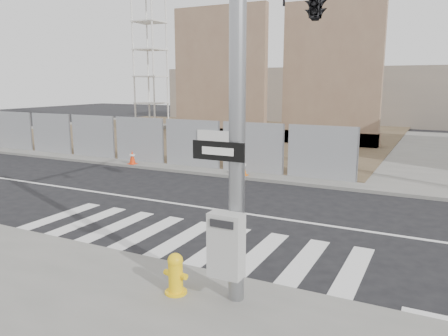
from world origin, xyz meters
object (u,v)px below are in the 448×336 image
at_px(crane_tower, 149,9).
at_px(traffic_cone_d, 243,167).
at_px(fire_hydrant, 176,274).
at_px(traffic_cone_c, 132,157).
at_px(traffic_cone_b, 99,149).
at_px(signal_pole, 295,27).

height_order(crane_tower, traffic_cone_d, crane_tower).
distance_m(fire_hydrant, traffic_cone_c, 12.50).
xyz_separation_m(traffic_cone_c, traffic_cone_d, (5.36, 0.00, 0.01)).
bearing_deg(traffic_cone_b, crane_tower, 114.32).
relative_size(traffic_cone_b, traffic_cone_d, 1.09).
height_order(traffic_cone_c, traffic_cone_d, traffic_cone_d).
bearing_deg(traffic_cone_d, signal_pole, -57.76).
xyz_separation_m(signal_pole, crane_tower, (-17.49, 19.05, 4.24)).
relative_size(fire_hydrant, traffic_cone_d, 1.11).
distance_m(crane_tower, traffic_cone_c, 17.44).
xyz_separation_m(crane_tower, traffic_cone_c, (8.18, -12.78, -8.60)).
bearing_deg(traffic_cone_b, traffic_cone_d, -7.19).
bearing_deg(traffic_cone_b, signal_pole, -30.93).
height_order(crane_tower, traffic_cone_b, crane_tower).
bearing_deg(traffic_cone_d, traffic_cone_c, 180.00).
xyz_separation_m(signal_pole, fire_hydrant, (-0.99, -3.06, -4.30)).
distance_m(crane_tower, fire_hydrant, 28.88).
relative_size(fire_hydrant, traffic_cone_b, 1.02).
xyz_separation_m(fire_hydrant, traffic_cone_c, (-8.32, 9.32, -0.05)).
xyz_separation_m(signal_pole, traffic_cone_d, (-3.95, 6.27, -4.34)).
height_order(crane_tower, fire_hydrant, crane_tower).
xyz_separation_m(crane_tower, traffic_cone_d, (13.54, -12.78, -8.59)).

